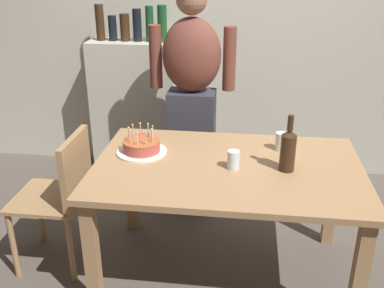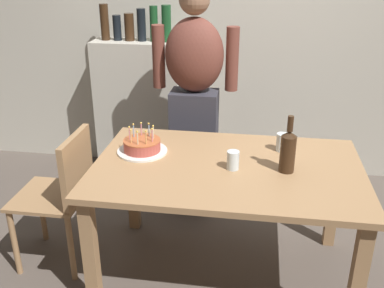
% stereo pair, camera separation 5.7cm
% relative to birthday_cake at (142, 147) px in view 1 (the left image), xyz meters
% --- Properties ---
extents(ground_plane, '(10.00, 10.00, 0.00)m').
position_rel_birthday_cake_xyz_m(ground_plane, '(0.52, -0.11, -0.78)').
color(ground_plane, '#564C44').
extents(back_wall, '(5.20, 0.10, 2.60)m').
position_rel_birthday_cake_xyz_m(back_wall, '(0.52, 1.44, 0.52)').
color(back_wall, beige).
rests_on(back_wall, ground_plane).
extents(dining_table, '(1.50, 0.96, 0.74)m').
position_rel_birthday_cake_xyz_m(dining_table, '(0.52, -0.11, -0.13)').
color(dining_table, '#A37A51').
rests_on(dining_table, ground_plane).
extents(birthday_cake, '(0.30, 0.30, 0.16)m').
position_rel_birthday_cake_xyz_m(birthday_cake, '(0.00, 0.00, 0.00)').
color(birthday_cake, white).
rests_on(birthday_cake, dining_table).
extents(water_glass_near, '(0.07, 0.07, 0.11)m').
position_rel_birthday_cake_xyz_m(water_glass_near, '(0.55, -0.14, 0.02)').
color(water_glass_near, silver).
rests_on(water_glass_near, dining_table).
extents(water_glass_far, '(0.07, 0.07, 0.11)m').
position_rel_birthday_cake_xyz_m(water_glass_far, '(0.82, 0.15, 0.02)').
color(water_glass_far, silver).
rests_on(water_glass_far, dining_table).
extents(wine_bottle, '(0.08, 0.08, 0.32)m').
position_rel_birthday_cake_xyz_m(wine_bottle, '(0.84, -0.12, 0.09)').
color(wine_bottle, '#382314').
rests_on(wine_bottle, dining_table).
extents(person_man_bearded, '(0.61, 0.27, 1.66)m').
position_rel_birthday_cake_xyz_m(person_man_bearded, '(0.21, 0.69, 0.10)').
color(person_man_bearded, '#33333D').
rests_on(person_man_bearded, ground_plane).
extents(dining_chair, '(0.42, 0.42, 0.87)m').
position_rel_birthday_cake_xyz_m(dining_chair, '(-0.47, -0.12, -0.26)').
color(dining_chair, '#A37A51').
rests_on(dining_chair, ground_plane).
extents(shelf_cabinet, '(0.73, 0.30, 1.45)m').
position_rel_birthday_cake_xyz_m(shelf_cabinet, '(-0.35, 1.22, -0.17)').
color(shelf_cabinet, beige).
rests_on(shelf_cabinet, ground_plane).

